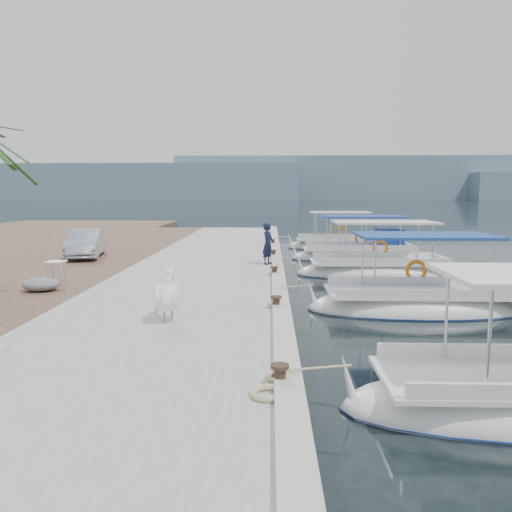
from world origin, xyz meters
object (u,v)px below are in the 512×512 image
(fisherman, at_px, (268,244))
(fishing_caique_c, at_px, (379,272))
(fishing_caique_d, at_px, (361,256))
(fishing_caique_e, at_px, (337,246))
(pelican, at_px, (168,296))
(fishing_caique_b, at_px, (416,307))
(parked_car, at_px, (86,244))

(fisherman, bearing_deg, fishing_caique_c, -60.50)
(fishing_caique_d, relative_size, fisherman, 4.07)
(fishing_caique_c, distance_m, fishing_caique_e, 9.81)
(fishing_caique_e, relative_size, pelican, 4.00)
(fishing_caique_b, relative_size, fisherman, 3.76)
(fishing_caique_d, xyz_separation_m, fishing_caique_e, (-0.54, 5.02, -0.07))
(pelican, distance_m, fisherman, 9.33)
(fishing_caique_e, distance_m, pelican, 20.33)
(fishing_caique_c, xyz_separation_m, fishing_caique_e, (-0.43, 9.80, 0.00))
(fishing_caique_b, bearing_deg, parked_car, 148.24)
(fishing_caique_b, bearing_deg, fishing_caique_d, 88.10)
(parked_car, bearing_deg, fishing_caique_c, -17.75)
(fishing_caique_b, distance_m, fishing_caique_d, 11.02)
(fishing_caique_e, xyz_separation_m, parked_car, (-12.32, -8.30, 0.99))
(fishing_caique_e, bearing_deg, fisherman, -112.14)
(fishing_caique_d, height_order, pelican, fishing_caique_d)
(pelican, bearing_deg, fisherman, 76.26)
(fisherman, height_order, parked_car, fisherman)
(fishing_caique_e, relative_size, fisherman, 3.55)
(fishing_caique_e, relative_size, parked_car, 1.58)
(fishing_caique_d, distance_m, fisherman, 7.10)
(fishing_caique_c, height_order, fishing_caique_e, same)
(fishing_caique_c, relative_size, parked_car, 1.81)
(fisherman, bearing_deg, parked_car, 100.99)
(fishing_caique_b, xyz_separation_m, parked_car, (-12.49, 7.73, 1.00))
(fishing_caique_d, relative_size, pelican, 4.59)
(pelican, bearing_deg, fishing_caique_c, 54.34)
(pelican, bearing_deg, fishing_caique_e, 71.71)
(fisherman, distance_m, parked_car, 8.39)
(fishing_caique_d, relative_size, parked_car, 1.81)
(fishing_caique_d, height_order, parked_car, fishing_caique_d)
(fisherman, bearing_deg, pelican, -169.49)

